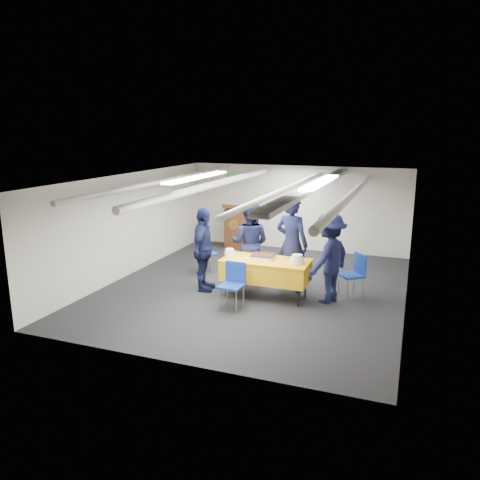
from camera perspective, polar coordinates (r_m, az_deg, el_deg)
name	(u,v)px	position (r m, az deg, el deg)	size (l,w,h in m)	color
ground	(255,287)	(9.92, 1.85, -5.79)	(7.00, 7.00, 0.00)	black
room_shell	(266,200)	(9.83, 3.22, 4.92)	(6.00, 7.00, 2.30)	beige
serving_table	(266,270)	(9.20, 3.18, -3.68)	(1.71, 0.81, 0.77)	black
sheet_cake	(263,256)	(9.23, 2.83, -2.00)	(0.47, 0.36, 0.08)	white
plate_stack_left	(230,253)	(9.32, -1.27, -1.61)	(0.20, 0.20, 0.16)	white
plate_stack_right	(297,259)	(8.91, 6.98, -2.37)	(0.25, 0.25, 0.17)	white
podium	(236,226)	(13.05, -0.46, 1.70)	(0.62, 0.53, 1.25)	brown
chair_near	(233,281)	(8.65, -0.82, -4.96)	(0.44, 0.44, 0.87)	gray
chair_right	(355,271)	(9.50, 13.86, -3.68)	(0.59, 0.59, 0.87)	gray
chair_left	(205,249)	(10.89, -4.32, -1.14)	(0.59, 0.59, 0.87)	gray
sailor_a	(292,244)	(9.55, 6.31, -0.48)	(0.72, 0.47, 1.96)	black
sailor_b	(250,243)	(9.97, 1.19, -0.41)	(0.85, 0.67, 1.76)	black
sailor_c	(203,250)	(9.54, -4.49, -1.20)	(1.01, 0.42, 1.72)	black
sailor_d	(329,258)	(9.03, 10.78, -2.19)	(1.12, 0.64, 1.73)	black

